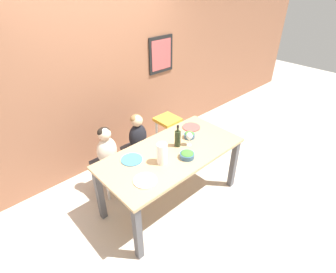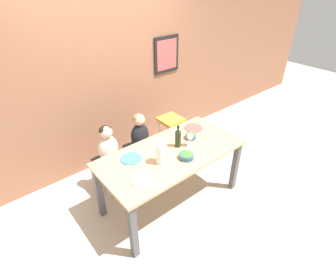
{
  "view_description": "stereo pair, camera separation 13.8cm",
  "coord_description": "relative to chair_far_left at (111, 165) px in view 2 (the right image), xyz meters",
  "views": [
    {
      "loc": [
        -1.72,
        -1.78,
        2.56
      ],
      "look_at": [
        0.0,
        0.06,
        0.96
      ],
      "focal_mm": 28.0,
      "sensor_mm": 36.0,
      "label": 1
    },
    {
      "loc": [
        -1.61,
        -1.88,
        2.56
      ],
      "look_at": [
        0.0,
        0.06,
        0.96
      ],
      "focal_mm": 28.0,
      "sensor_mm": 36.0,
      "label": 2
    }
  ],
  "objects": [
    {
      "name": "ground_plane",
      "position": [
        0.46,
        -0.69,
        -0.39
      ],
      "size": [
        14.0,
        14.0,
        0.0
      ],
      "primitive_type": "plane",
      "color": "#BCB2A3"
    },
    {
      "name": "chair_far_center",
      "position": [
        0.49,
        0.0,
        0.0
      ],
      "size": [
        0.37,
        0.38,
        0.47
      ],
      "color": "silver",
      "rests_on": "ground_plane"
    },
    {
      "name": "chair_far_left",
      "position": [
        0.0,
        0.0,
        0.0
      ],
      "size": [
        0.37,
        0.38,
        0.47
      ],
      "color": "silver",
      "rests_on": "ground_plane"
    },
    {
      "name": "dinner_plate_front_left",
      "position": [
        -0.08,
        -0.87,
        0.39
      ],
      "size": [
        0.24,
        0.24,
        0.01
      ],
      "color": "silver",
      "rests_on": "dining_table"
    },
    {
      "name": "salad_bowl_large",
      "position": [
        0.51,
        -0.89,
        0.42
      ],
      "size": [
        0.17,
        0.17,
        0.07
      ],
      "color": "#335675",
      "rests_on": "dining_table"
    },
    {
      "name": "wine_glass_near",
      "position": [
        0.71,
        -0.73,
        0.51
      ],
      "size": [
        0.08,
        0.08,
        0.17
      ],
      "color": "white",
      "rests_on": "dining_table"
    },
    {
      "name": "person_child_left",
      "position": [
        -0.0,
        0.0,
        0.33
      ],
      "size": [
        0.27,
        0.19,
        0.51
      ],
      "color": "beige",
      "rests_on": "chair_far_left"
    },
    {
      "name": "person_child_center",
      "position": [
        0.49,
        0.0,
        0.33
      ],
      "size": [
        0.27,
        0.19,
        0.51
      ],
      "color": "black",
      "rests_on": "chair_far_center"
    },
    {
      "name": "chair_right_highchair",
      "position": [
        1.04,
        0.0,
        0.17
      ],
      "size": [
        0.31,
        0.33,
        0.73
      ],
      "color": "silver",
      "rests_on": "ground_plane"
    },
    {
      "name": "wine_bottle",
      "position": [
        0.59,
        -0.65,
        0.5
      ],
      "size": [
        0.07,
        0.07,
        0.28
      ],
      "color": "#232D19",
      "rests_on": "dining_table"
    },
    {
      "name": "wall_back",
      "position": [
        0.47,
        0.64,
        0.96
      ],
      "size": [
        10.0,
        0.09,
        2.7
      ],
      "color": "#8E5B42",
      "rests_on": "ground_plane"
    },
    {
      "name": "dining_table",
      "position": [
        0.46,
        -0.69,
        0.28
      ],
      "size": [
        1.72,
        0.84,
        0.78
      ],
      "color": "tan",
      "rests_on": "ground_plane"
    },
    {
      "name": "dinner_plate_back_left",
      "position": [
        0.03,
        -0.5,
        0.39
      ],
      "size": [
        0.24,
        0.24,
        0.01
      ],
      "color": "teal",
      "rests_on": "dining_table"
    },
    {
      "name": "paper_towel_roll",
      "position": [
        0.24,
        -0.77,
        0.51
      ],
      "size": [
        0.11,
        0.11,
        0.24
      ],
      "color": "white",
      "rests_on": "dining_table"
    },
    {
      "name": "salad_bowl_small",
      "position": [
        0.83,
        -0.62,
        0.42
      ],
      "size": [
        0.14,
        0.14,
        0.07
      ],
      "color": "#335675",
      "rests_on": "dining_table"
    },
    {
      "name": "dinner_plate_back_right",
      "position": [
        1.04,
        -0.47,
        0.39
      ],
      "size": [
        0.24,
        0.24,
        0.01
      ],
      "color": "#D14C47",
      "rests_on": "dining_table"
    }
  ]
}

